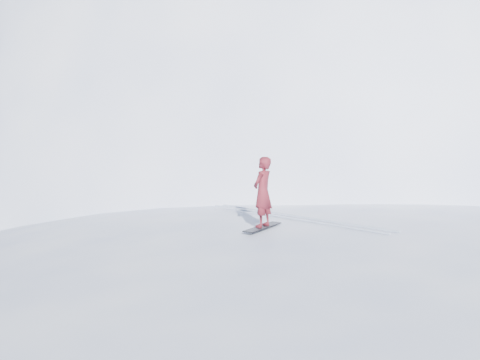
# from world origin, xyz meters

# --- Properties ---
(ground) EXTENTS (400.00, 400.00, 0.00)m
(ground) POSITION_xyz_m (0.00, 0.00, 0.00)
(ground) COLOR white
(ground) RESTS_ON ground
(near_ridge) EXTENTS (36.00, 28.00, 4.80)m
(near_ridge) POSITION_xyz_m (1.00, 3.00, 0.00)
(near_ridge) COLOR white
(near_ridge) RESTS_ON ground
(summit_peak) EXTENTS (60.00, 56.00, 56.00)m
(summit_peak) POSITION_xyz_m (22.00, 26.00, 0.00)
(summit_peak) COLOR white
(summit_peak) RESTS_ON ground
(peak_shoulder) EXTENTS (28.00, 24.00, 18.00)m
(peak_shoulder) POSITION_xyz_m (10.00, 20.00, 0.00)
(peak_shoulder) COLOR white
(peak_shoulder) RESTS_ON ground
(wind_bumps) EXTENTS (16.00, 14.40, 1.00)m
(wind_bumps) POSITION_xyz_m (-0.56, 2.12, 0.00)
(wind_bumps) COLOR white
(wind_bumps) RESTS_ON ground
(snowboard) EXTENTS (1.47, 0.84, 0.02)m
(snowboard) POSITION_xyz_m (-2.61, 3.85, 2.41)
(snowboard) COLOR black
(snowboard) RESTS_ON near_ridge
(snowboarder) EXTENTS (0.75, 0.64, 1.74)m
(snowboarder) POSITION_xyz_m (-2.61, 3.85, 3.30)
(snowboarder) COLOR maroon
(snowboarder) RESTS_ON snowboard
(board_tracks) EXTENTS (1.59, 5.90, 0.04)m
(board_tracks) POSITION_xyz_m (-1.03, 4.46, 2.42)
(board_tracks) COLOR silver
(board_tracks) RESTS_ON ground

